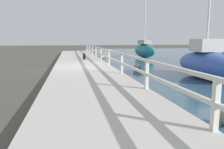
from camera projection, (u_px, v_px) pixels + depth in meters
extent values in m
plane|color=#4C473D|center=(83.00, 70.00, 12.79)|extent=(120.00, 120.00, 0.00)
cube|color=beige|center=(83.00, 68.00, 12.78)|extent=(3.31, 36.00, 0.25)
cube|color=beige|center=(216.00, 104.00, 3.56)|extent=(0.10, 0.10, 0.91)
cube|color=beige|center=(147.00, 74.00, 6.70)|extent=(0.10, 0.10, 0.91)
cube|color=beige|center=(122.00, 63.00, 9.84)|extent=(0.10, 0.10, 0.91)
cube|color=beige|center=(109.00, 58.00, 12.98)|extent=(0.10, 0.10, 0.91)
cube|color=beige|center=(101.00, 54.00, 16.12)|extent=(0.10, 0.10, 0.91)
cube|color=beige|center=(96.00, 52.00, 19.26)|extent=(0.10, 0.10, 0.91)
cube|color=beige|center=(92.00, 50.00, 22.40)|extent=(0.10, 0.10, 0.91)
cube|color=beige|center=(89.00, 49.00, 25.54)|extent=(0.10, 0.10, 0.91)
cube|color=beige|center=(87.00, 48.00, 28.68)|extent=(0.10, 0.10, 0.91)
cube|color=beige|center=(109.00, 51.00, 12.91)|extent=(0.09, 32.50, 0.08)
cube|color=beige|center=(109.00, 58.00, 12.98)|extent=(0.09, 32.50, 0.08)
ellipsoid|color=slate|center=(104.00, 54.00, 23.12)|extent=(0.74, 0.67, 0.56)
ellipsoid|color=gray|center=(102.00, 57.00, 20.29)|extent=(0.45, 0.40, 0.33)
ellipsoid|color=#666056|center=(137.00, 68.00, 12.24)|extent=(0.49, 0.44, 0.37)
cylinder|color=black|center=(84.00, 57.00, 16.94)|extent=(0.22, 0.22, 0.35)
sphere|color=black|center=(84.00, 54.00, 16.90)|extent=(0.20, 0.20, 0.20)
ellipsoid|color=#1E707A|center=(144.00, 51.00, 21.77)|extent=(1.52, 4.22, 1.34)
cube|color=#9E937F|center=(145.00, 42.00, 21.64)|extent=(0.94, 1.68, 0.37)
cylinder|color=silver|center=(145.00, 22.00, 21.33)|extent=(0.09, 0.09, 4.23)
ellipsoid|color=#2D4C9E|center=(205.00, 65.00, 10.04)|extent=(1.89, 4.38, 1.21)
cube|color=beige|center=(207.00, 45.00, 9.90)|extent=(1.19, 1.31, 0.57)
cylinder|color=silver|center=(209.00, 4.00, 9.62)|extent=(0.09, 0.09, 4.22)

